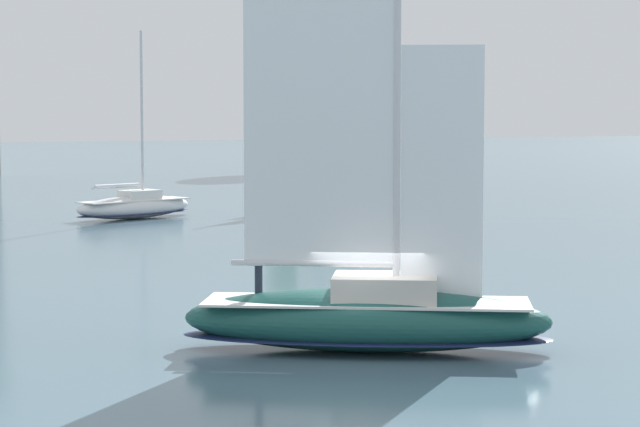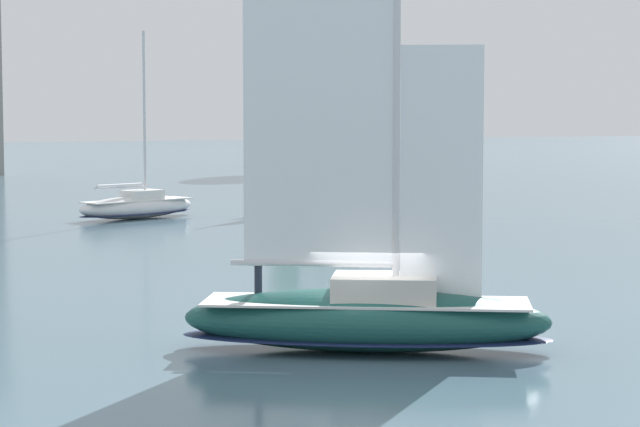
# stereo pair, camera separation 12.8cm
# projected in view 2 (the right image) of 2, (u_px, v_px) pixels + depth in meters

# --- Properties ---
(ground_plane) EXTENTS (400.00, 400.00, 0.00)m
(ground_plane) POSITION_uv_depth(u_px,v_px,m) (366.00, 351.00, 31.39)
(ground_plane) COLOR slate
(tree_shore_left) EXTENTS (7.75, 7.75, 15.96)m
(tree_shore_left) POSITION_uv_depth(u_px,v_px,m) (306.00, 56.00, 120.52)
(tree_shore_left) COLOR brown
(tree_shore_left) RESTS_ON ground
(sailboat_main) EXTENTS (9.49, 6.75, 12.87)m
(sailboat_main) POSITION_uv_depth(u_px,v_px,m) (367.00, 311.00, 31.30)
(sailboat_main) COLOR #194C47
(sailboat_main) RESTS_ON ground
(sailboat_moored_near_marina) EXTENTS (7.78, 4.77, 10.37)m
(sailboat_moored_near_marina) POSITION_uv_depth(u_px,v_px,m) (137.00, 206.00, 69.12)
(sailboat_moored_near_marina) COLOR silver
(sailboat_moored_near_marina) RESTS_ON ground
(sailboat_moored_mid_channel) EXTENTS (9.16, 5.92, 12.26)m
(sailboat_moored_mid_channel) POSITION_uv_depth(u_px,v_px,m) (329.00, 189.00, 79.14)
(sailboat_moored_mid_channel) COLOR #194C47
(sailboat_moored_mid_channel) RESTS_ON ground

